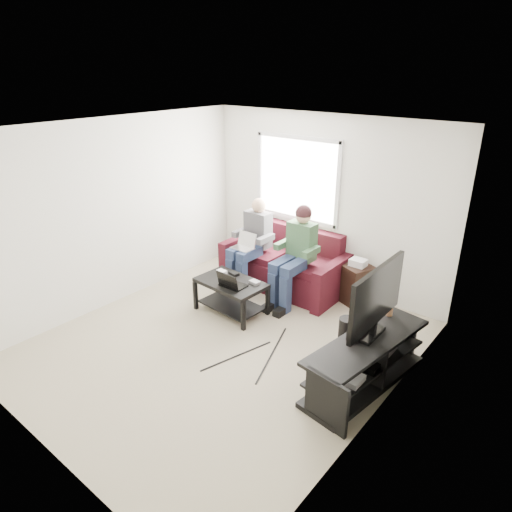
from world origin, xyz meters
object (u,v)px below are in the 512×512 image
object	(u,v)px
coffee_table	(231,289)
subwoofer	(346,335)
sofa	(285,266)
end_table	(356,283)
tv	(376,298)
tv_stand	(365,364)

from	to	relation	value
coffee_table	subwoofer	size ratio (longest dim) A/B	2.19
sofa	end_table	xyz separation A→B (m)	(1.12, 0.19, -0.02)
tv	subwoofer	distance (m)	0.97
tv	end_table	xyz separation A→B (m)	(-0.95, 1.51, -0.71)
sofa	coffee_table	distance (m)	1.17
tv_stand	end_table	bearing A→B (deg)	120.75
sofa	tv	distance (m)	2.55
coffee_table	end_table	world-z (taller)	end_table
end_table	subwoofer	bearing A→B (deg)	-67.28
tv_stand	end_table	distance (m)	1.87
coffee_table	subwoofer	xyz separation A→B (m)	(1.71, 0.17, -0.13)
tv_stand	subwoofer	bearing A→B (deg)	137.53
sofa	tv_stand	bearing A→B (deg)	-34.29
sofa	tv	bearing A→B (deg)	-32.40
coffee_table	end_table	distance (m)	1.82
sofa	end_table	bearing A→B (deg)	9.55
sofa	coffee_table	xyz separation A→B (m)	(-0.09, -1.16, 0.02)
coffee_table	subwoofer	world-z (taller)	coffee_table
subwoofer	end_table	bearing A→B (deg)	112.72
coffee_table	tv_stand	size ratio (longest dim) A/B	0.57
coffee_table	tv	bearing A→B (deg)	-4.06
coffee_table	tv	size ratio (longest dim) A/B	0.89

